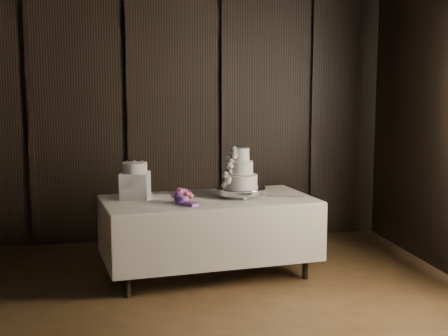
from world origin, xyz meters
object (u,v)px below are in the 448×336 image
Objects in this scene: box_pedestal at (135,185)px; small_cake at (135,168)px; cake_stand at (241,192)px; wedding_cake at (238,172)px; display_table at (209,233)px; bouquet at (182,197)px.

small_cake is (0.00, 0.00, 0.17)m from box_pedestal.
box_pedestal is at bearing 175.18° from cake_stand.
box_pedestal is (-0.98, 0.10, -0.12)m from wedding_cake.
cake_stand is (0.32, 0.04, 0.39)m from display_table.
wedding_cake is at bearing 21.73° from bouquet.
cake_stand is at bearing -1.03° from display_table.
bouquet is at bearing -157.86° from cake_stand.
wedding_cake is at bearing -5.89° from small_cake.
cake_stand is 2.07× the size of small_cake.
wedding_cake reaches higher than cake_stand.
wedding_cake is 0.64m from bouquet.
box_pedestal is at bearing 161.84° from display_table.
cake_stand is at bearing -4.82° from box_pedestal.
box_pedestal reaches higher than cake_stand.
small_cake reaches higher than cake_stand.
bouquet is 1.42× the size of box_pedestal.
box_pedestal is 1.11× the size of small_cake.
display_table is at bearing 36.52° from bouquet.
small_cake reaches higher than box_pedestal.
display_table is 0.53m from bouquet.
display_table is 5.48× the size of wedding_cake.
box_pedestal reaches higher than display_table.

